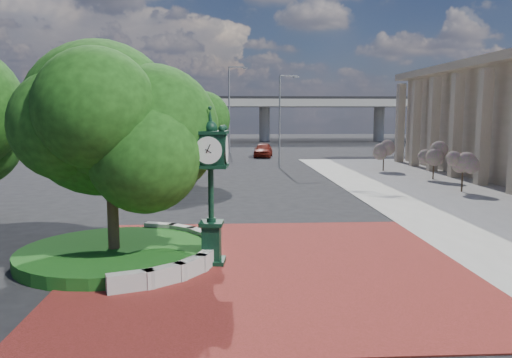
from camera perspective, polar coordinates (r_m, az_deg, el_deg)
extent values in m
plane|color=black|center=(16.73, 1.31, -8.95)|extent=(200.00, 200.00, 0.00)
cube|color=maroon|center=(15.77, 1.60, -9.91)|extent=(12.00, 12.00, 0.04)
cube|color=#9E9B93|center=(13.99, -14.15, -11.36)|extent=(1.29, 0.76, 0.54)
cube|color=#9E9B93|center=(14.29, -10.37, -10.84)|extent=(1.20, 1.04, 0.54)
cube|color=#9E9B93|center=(14.89, -7.42, -10.02)|extent=(1.00, 1.22, 0.54)
cube|color=#9E9B93|center=(15.70, -5.60, -9.07)|extent=(0.71, 1.30, 0.54)
cube|color=#9E9B93|center=(16.62, -4.95, -8.12)|extent=(0.35, 1.25, 0.54)
cube|color=#9E9B93|center=(17.55, -5.34, -7.28)|extent=(0.71, 1.30, 0.54)
cube|color=#9E9B93|center=(18.42, -6.59, -6.59)|extent=(1.00, 1.22, 0.54)
cube|color=#9E9B93|center=(19.15, -8.49, -6.08)|extent=(1.20, 1.04, 0.54)
cube|color=#9E9B93|center=(19.70, -10.85, -5.75)|extent=(1.29, 0.76, 0.54)
cylinder|color=#174714|center=(17.04, -15.88, -8.24)|extent=(6.10, 6.10, 0.40)
cube|color=#9E9B93|center=(86.03, -2.38, 8.65)|extent=(90.00, 12.00, 1.20)
cube|color=black|center=(86.05, -2.38, 9.18)|extent=(90.00, 12.00, 0.40)
cylinder|color=#9E9B93|center=(92.39, -24.74, 5.72)|extent=(1.80, 1.80, 6.00)
cylinder|color=#9E9B93|center=(87.10, -12.34, 6.17)|extent=(1.80, 1.80, 6.00)
cylinder|color=#9E9B93|center=(86.24, 0.98, 6.33)|extent=(1.80, 1.80, 6.00)
cylinder|color=#9E9B93|center=(89.94, 13.87, 6.16)|extent=(1.80, 1.80, 6.00)
cylinder|color=#38281C|center=(16.83, -15.99, -5.33)|extent=(0.36, 0.36, 2.17)
sphere|color=#15390F|center=(16.46, -16.32, 3.69)|extent=(5.20, 5.20, 5.20)
cylinder|color=#38281C|center=(34.32, -7.74, 1.10)|extent=(0.36, 0.36, 1.92)
sphere|color=#15390F|center=(34.14, -7.81, 4.91)|extent=(4.40, 4.40, 4.40)
cube|color=black|center=(16.08, -5.07, -9.36)|extent=(0.90, 0.90, 0.16)
cube|color=black|center=(15.91, -5.10, -7.16)|extent=(0.62, 0.62, 1.13)
cube|color=black|center=(15.77, -5.13, -5.06)|extent=(0.78, 0.78, 0.12)
cylinder|color=black|center=(15.59, -5.17, -1.71)|extent=(0.17, 0.17, 1.75)
cube|color=black|center=(15.43, -5.23, 3.42)|extent=(1.01, 1.01, 0.92)
cylinder|color=white|center=(14.96, -5.46, 3.29)|extent=(0.82, 0.14, 0.82)
cylinder|color=white|center=(15.91, -5.00, 3.54)|extent=(0.82, 0.14, 0.82)
cylinder|color=white|center=(15.50, -7.00, 3.41)|extent=(0.14, 0.82, 0.82)
cylinder|color=white|center=(15.38, -3.44, 3.42)|extent=(0.14, 0.82, 0.82)
sphere|color=black|center=(15.40, -5.25, 5.78)|extent=(0.45, 0.45, 0.45)
cone|color=black|center=(15.40, -5.27, 7.04)|extent=(0.18, 0.18, 0.51)
imported|color=#64170E|center=(54.76, 0.83, 3.34)|extent=(2.53, 4.83, 1.57)
cylinder|color=slate|center=(43.63, 2.71, 6.49)|extent=(0.14, 0.14, 7.98)
cube|color=slate|center=(44.02, 3.75, 11.69)|extent=(1.58, 0.50, 0.11)
cube|color=slate|center=(44.26, 4.62, 11.54)|extent=(0.48, 0.32, 0.13)
cylinder|color=slate|center=(60.63, -3.08, 7.84)|extent=(0.18, 0.18, 10.25)
cube|color=slate|center=(60.92, -2.13, 12.67)|extent=(2.06, 0.24, 0.14)
cube|color=slate|center=(60.97, -1.25, 12.57)|extent=(0.58, 0.30, 0.17)
cylinder|color=#38281C|center=(32.61, 22.48, -0.37)|extent=(0.10, 0.10, 1.20)
sphere|color=#BE5F9A|center=(32.50, 22.57, 1.38)|extent=(1.20, 1.20, 1.20)
cylinder|color=#38281C|center=(38.10, 19.60, 0.82)|extent=(0.10, 0.10, 1.20)
sphere|color=#BE5F9A|center=(38.00, 19.67, 2.32)|extent=(1.20, 1.20, 1.20)
cylinder|color=#38281C|center=(42.55, 14.35, 1.67)|extent=(0.10, 0.10, 1.20)
sphere|color=#BE5F9A|center=(42.46, 14.39, 3.01)|extent=(1.20, 1.20, 1.20)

